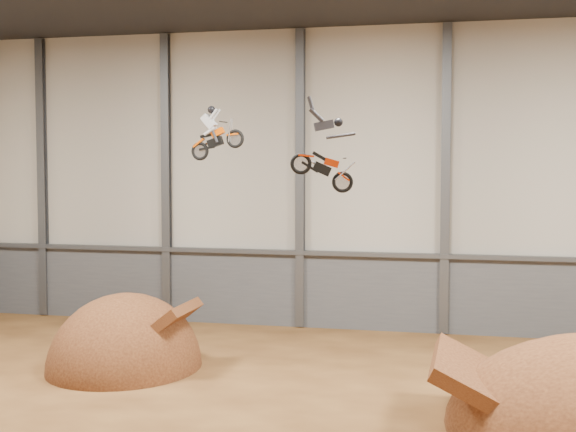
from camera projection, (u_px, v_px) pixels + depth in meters
The scene contains 10 objects.
back_wall at pixel (372, 179), 36.83m from camera, with size 40.00×0.10×14.00m, color #B1AA9D.
lower_band_back at pixel (371, 293), 37.07m from camera, with size 39.80×0.18×3.50m, color #4C4E53.
steel_rail at pixel (371, 254), 36.81m from camera, with size 39.80×0.35×0.20m, color #47494F.
steel_column_0 at pixel (42, 178), 40.43m from camera, with size 0.40×0.36×13.90m, color #47494F.
steel_column_1 at pixel (166, 178), 38.91m from camera, with size 0.40×0.36×13.90m, color #47494F.
steel_column_2 at pixel (300, 179), 37.39m from camera, with size 0.40×0.36×13.90m, color #47494F.
steel_column_3 at pixel (446, 180), 35.87m from camera, with size 0.40×0.36×13.90m, color #47494F.
takeoff_ramp at pixel (125, 368), 30.27m from camera, with size 5.65×6.52×5.65m, color #3F1F0F.
fmx_rider_a at pixel (220, 127), 29.59m from camera, with size 2.15×0.82×1.95m, color #CD4800, non-canonical shape.
fmx_rider_b at pixel (318, 145), 23.70m from camera, with size 2.61×0.75×2.24m, color #B52400, non-canonical shape.
Camera 1 is at (4.64, -21.77, 7.69)m, focal length 50.00 mm.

